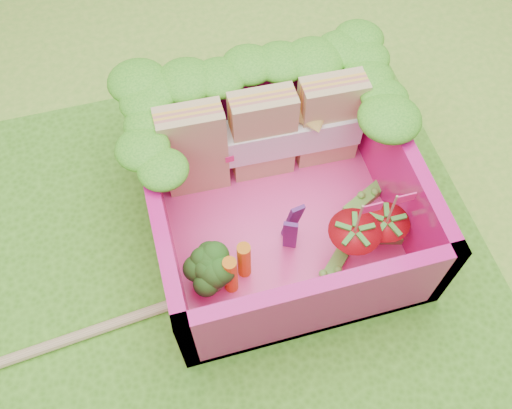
{
  "coord_description": "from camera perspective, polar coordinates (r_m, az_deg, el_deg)",
  "views": [
    {
      "loc": [
        -0.26,
        -1.27,
        2.77
      ],
      "look_at": [
        0.13,
        0.17,
        0.28
      ],
      "focal_mm": 40.0,
      "sensor_mm": 36.0,
      "label": 1
    }
  ],
  "objects": [
    {
      "name": "strawberry_left",
      "position": [
        2.91,
        9.51,
        -3.8
      ],
      "size": [
        0.26,
        0.26,
        0.5
      ],
      "color": "red",
      "rests_on": "bento_floor"
    },
    {
      "name": "bento_box",
      "position": [
        2.9,
        2.48,
        0.83
      ],
      "size": [
        1.3,
        1.3,
        0.55
      ],
      "color": "#D91278",
      "rests_on": "placemat"
    },
    {
      "name": "placemat",
      "position": [
        3.05,
        -1.54,
        -5.71
      ],
      "size": [
        2.6,
        2.6,
        0.03
      ],
      "primitive_type": "cube",
      "color": "#4A9221",
      "rests_on": "ground"
    },
    {
      "name": "chopsticks",
      "position": [
        3.03,
        -21.53,
        -13.57
      ],
      "size": [
        2.04,
        0.24,
        0.05
      ],
      "color": "tan",
      "rests_on": "placemat"
    },
    {
      "name": "snap_peas",
      "position": [
        3.06,
        10.45,
        -3.01
      ],
      "size": [
        0.65,
        0.62,
        0.05
      ],
      "color": "#61C03C",
      "rests_on": "bento_floor"
    },
    {
      "name": "strawberry_right",
      "position": [
        2.98,
        12.57,
        -2.68
      ],
      "size": [
        0.23,
        0.23,
        0.47
      ],
      "color": "red",
      "rests_on": "bento_floor"
    },
    {
      "name": "lettuce_ruffle",
      "position": [
        2.91,
        -0.01,
        12.05
      ],
      "size": [
        1.43,
        0.83,
        0.11
      ],
      "color": "#248418",
      "rests_on": "bento_box"
    },
    {
      "name": "sandwich_stack",
      "position": [
        3.04,
        0.75,
        6.91
      ],
      "size": [
        1.08,
        0.21,
        0.59
      ],
      "color": "tan",
      "rests_on": "bento_floor"
    },
    {
      "name": "ground",
      "position": [
        3.06,
        -1.54,
        -5.83
      ],
      "size": [
        14.0,
        14.0,
        0.0
      ],
      "primitive_type": "plane",
      "color": "#71BA34",
      "rests_on": "ground"
    },
    {
      "name": "purple_wedges",
      "position": [
        2.85,
        3.55,
        -2.37
      ],
      "size": [
        0.11,
        0.12,
        0.38
      ],
      "color": "#531A5D",
      "rests_on": "bento_floor"
    },
    {
      "name": "carrot_sticks",
      "position": [
        2.81,
        -1.89,
        -6.34
      ],
      "size": [
        0.15,
        0.13,
        0.29
      ],
      "color": "orange",
      "rests_on": "bento_floor"
    },
    {
      "name": "bento_floor",
      "position": [
        3.12,
        2.31,
        -1.58
      ],
      "size": [
        1.3,
        1.3,
        0.05
      ],
      "primitive_type": "cube",
      "color": "#FF4196",
      "rests_on": "placemat"
    },
    {
      "name": "broccoli",
      "position": [
        2.78,
        -4.63,
        -6.37
      ],
      "size": [
        0.3,
        0.3,
        0.25
      ],
      "color": "#6CA14E",
      "rests_on": "bento_floor"
    }
  ]
}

